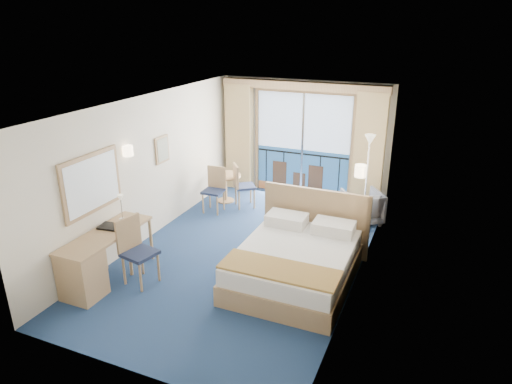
# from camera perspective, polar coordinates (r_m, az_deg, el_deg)

# --- Properties ---
(floor) EXTENTS (6.50, 6.50, 0.00)m
(floor) POSITION_cam_1_polar(r_m,az_deg,el_deg) (8.33, -1.20, -7.56)
(floor) COLOR navy
(floor) RESTS_ON ground
(room_walls) EXTENTS (4.04, 6.54, 2.72)m
(room_walls) POSITION_cam_1_polar(r_m,az_deg,el_deg) (7.65, -1.30, 4.24)
(room_walls) COLOR beige
(room_walls) RESTS_ON ground
(balcony_door) EXTENTS (2.36, 0.03, 2.52)m
(balcony_door) POSITION_cam_1_polar(r_m,az_deg,el_deg) (10.72, 5.78, 5.51)
(balcony_door) COLOR navy
(balcony_door) RESTS_ON room_walls
(curtain_left) EXTENTS (0.65, 0.22, 2.55)m
(curtain_left) POSITION_cam_1_polar(r_m,az_deg,el_deg) (11.09, -2.09, 6.83)
(curtain_left) COLOR tan
(curtain_left) RESTS_ON room_walls
(curtain_right) EXTENTS (0.65, 0.22, 2.55)m
(curtain_right) POSITION_cam_1_polar(r_m,az_deg,el_deg) (10.22, 13.94, 4.99)
(curtain_right) COLOR tan
(curtain_right) RESTS_ON room_walls
(pelmet) EXTENTS (3.80, 0.25, 0.18)m
(pelmet) POSITION_cam_1_polar(r_m,az_deg,el_deg) (10.32, 5.92, 13.06)
(pelmet) COLOR tan
(pelmet) RESTS_ON room_walls
(mirror) EXTENTS (0.05, 1.25, 0.95)m
(mirror) POSITION_cam_1_polar(r_m,az_deg,el_deg) (7.58, -19.84, 1.01)
(mirror) COLOR tan
(mirror) RESTS_ON room_walls
(wall_print) EXTENTS (0.04, 0.42, 0.52)m
(wall_print) POSITION_cam_1_polar(r_m,az_deg,el_deg) (9.01, -11.65, 5.23)
(wall_print) COLOR tan
(wall_print) RESTS_ON room_walls
(sconce_left) EXTENTS (0.18, 0.18, 0.18)m
(sconce_left) POSITION_cam_1_polar(r_m,az_deg,el_deg) (8.12, -15.73, 4.98)
(sconce_left) COLOR #FFE0B2
(sconce_left) RESTS_ON room_walls
(sconce_right) EXTENTS (0.18, 0.18, 0.18)m
(sconce_right) POSITION_cam_1_polar(r_m,az_deg,el_deg) (6.94, 12.96, 2.59)
(sconce_right) COLOR #FFE0B2
(sconce_right) RESTS_ON room_walls
(bed) EXTENTS (1.91, 2.27, 1.20)m
(bed) POSITION_cam_1_polar(r_m,az_deg,el_deg) (7.41, 5.06, -8.57)
(bed) COLOR tan
(bed) RESTS_ON ground
(nightstand) EXTENTS (0.41, 0.39, 0.53)m
(nightstand) POSITION_cam_1_polar(r_m,az_deg,el_deg) (8.45, 12.23, -5.61)
(nightstand) COLOR tan
(nightstand) RESTS_ON ground
(phone) EXTENTS (0.22, 0.19, 0.08)m
(phone) POSITION_cam_1_polar(r_m,az_deg,el_deg) (8.31, 12.46, -3.73)
(phone) COLOR silver
(phone) RESTS_ON nightstand
(armchair) EXTENTS (1.01, 1.02, 0.67)m
(armchair) POSITION_cam_1_polar(r_m,az_deg,el_deg) (9.65, 13.12, -1.79)
(armchair) COLOR #40464E
(armchair) RESTS_ON ground
(floor_lamp) EXTENTS (0.25, 0.25, 1.78)m
(floor_lamp) POSITION_cam_1_polar(r_m,az_deg,el_deg) (9.62, 13.90, 4.47)
(floor_lamp) COLOR silver
(floor_lamp) RESTS_ON ground
(desk) EXTENTS (0.59, 1.70, 0.80)m
(desk) POSITION_cam_1_polar(r_m,az_deg,el_deg) (7.45, -20.32, -8.79)
(desk) COLOR tan
(desk) RESTS_ON ground
(desk_chair) EXTENTS (0.56, 0.55, 1.09)m
(desk_chair) POSITION_cam_1_polar(r_m,az_deg,el_deg) (7.45, -14.88, -6.63)
(desk_chair) COLOR #1D2745
(desk_chair) RESTS_ON ground
(folder) EXTENTS (0.39, 0.31, 0.03)m
(folder) POSITION_cam_1_polar(r_m,az_deg,el_deg) (7.76, -17.74, -4.13)
(folder) COLOR black
(folder) RESTS_ON desk
(desk_lamp) EXTENTS (0.12, 0.12, 0.44)m
(desk_lamp) POSITION_cam_1_polar(r_m,az_deg,el_deg) (7.83, -16.54, -1.25)
(desk_lamp) COLOR silver
(desk_lamp) RESTS_ON desk
(round_table) EXTENTS (0.71, 0.71, 0.64)m
(round_table) POSITION_cam_1_polar(r_m,az_deg,el_deg) (10.44, -3.86, 1.35)
(round_table) COLOR tan
(round_table) RESTS_ON ground
(table_chair_a) EXTENTS (0.60, 0.60, 0.99)m
(table_chair_a) POSITION_cam_1_polar(r_m,az_deg,el_deg) (10.08, -1.88, 1.11)
(table_chair_a) COLOR #1D2745
(table_chair_a) RESTS_ON ground
(table_chair_b) EXTENTS (0.44, 0.45, 0.98)m
(table_chair_b) POSITION_cam_1_polar(r_m,az_deg,el_deg) (9.94, -5.18, 0.69)
(table_chair_b) COLOR #1D2745
(table_chair_b) RESTS_ON ground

